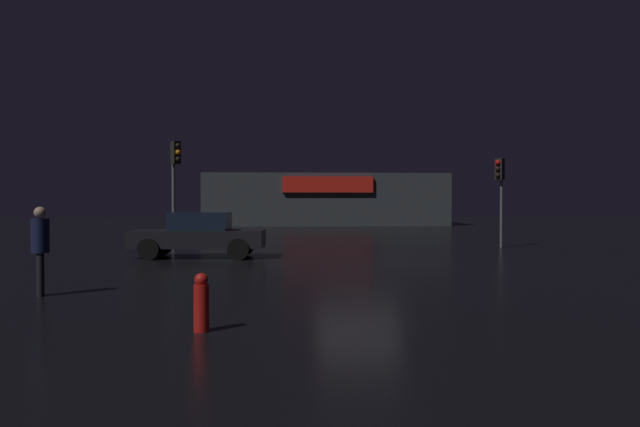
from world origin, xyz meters
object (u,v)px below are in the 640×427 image
store_building (324,200)px  traffic_signal_cross_left (500,179)px  traffic_signal_main (175,172)px  pedestrian (40,244)px  fire_hydrant (201,303)px  car_near (199,234)px

store_building → traffic_signal_cross_left: store_building is taller
traffic_signal_main → pedestrian: bearing=-92.2°
traffic_signal_cross_left → store_building: bearing=101.2°
traffic_signal_main → traffic_signal_cross_left: 13.06m
traffic_signal_main → fire_hydrant: (3.10, -16.20, -2.65)m
car_near → pedestrian: size_ratio=2.53×
traffic_signal_main → pedestrian: size_ratio=2.44×
traffic_signal_main → traffic_signal_cross_left: bearing=-1.5°
traffic_signal_main → pedestrian: 12.78m
store_building → pedestrian: bearing=-101.9°
store_building → car_near: 31.19m
traffic_signal_main → fire_hydrant: size_ratio=5.10×
pedestrian → fire_hydrant: 5.11m
store_building → fire_hydrant: 42.84m
car_near → pedestrian: (-1.97, -8.43, 0.25)m
store_building → pedestrian: 39.84m
traffic_signal_main → traffic_signal_cross_left: traffic_signal_main is taller
store_building → traffic_signal_main: (-7.76, -26.36, 0.99)m
store_building → fire_hydrant: size_ratio=23.16×
car_near → store_building: bearing=78.4°
pedestrian → fire_hydrant: pedestrian is taller
traffic_signal_cross_left → fire_hydrant: traffic_signal_cross_left is taller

